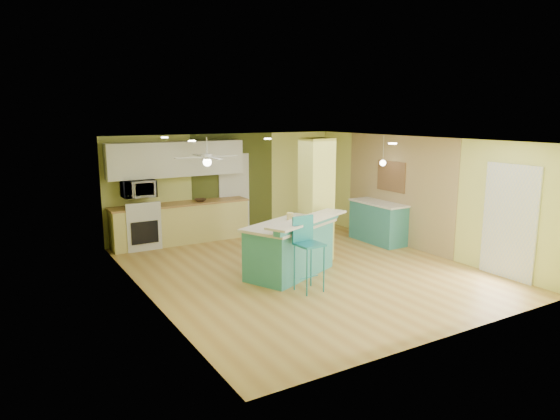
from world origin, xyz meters
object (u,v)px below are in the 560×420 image
object	(u,v)px
canister	(290,217)
peninsula	(290,247)
fruit_bowl	(200,200)
side_counter	(378,222)
bar_stool	(306,241)

from	to	relation	value
canister	peninsula	bearing A→B (deg)	-120.62
fruit_bowl	canister	distance (m)	3.08
peninsula	canister	xyz separation A→B (m)	(0.14, 0.23, 0.53)
fruit_bowl	side_counter	bearing A→B (deg)	-32.40
side_counter	peninsula	bearing A→B (deg)	-161.75
peninsula	bar_stool	distance (m)	0.94
peninsula	bar_stool	world-z (taller)	bar_stool
peninsula	canister	bearing A→B (deg)	35.20
peninsula	canister	distance (m)	0.60
side_counter	bar_stool	bearing A→B (deg)	-150.31
bar_stool	side_counter	size ratio (longest dim) A/B	0.86
peninsula	bar_stool	xyz separation A→B (m)	(-0.21, -0.85, 0.34)
bar_stool	fruit_bowl	size ratio (longest dim) A/B	4.61
side_counter	canister	bearing A→B (deg)	-165.16
peninsula	fruit_bowl	world-z (taller)	peninsula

